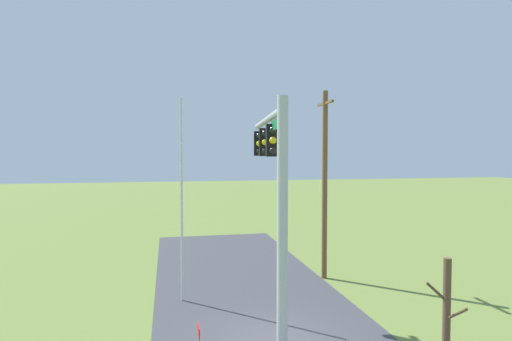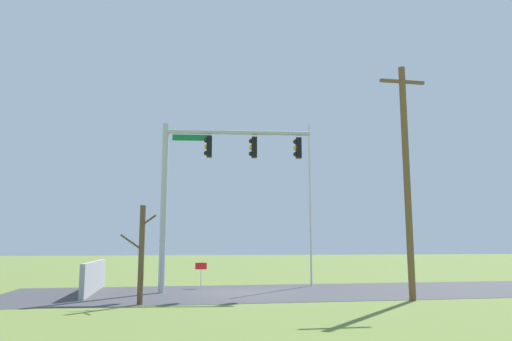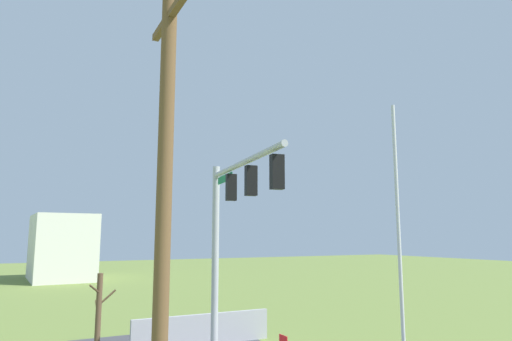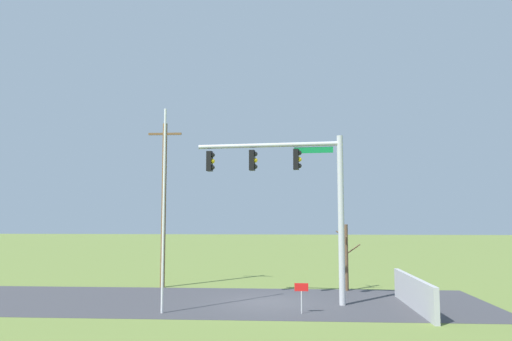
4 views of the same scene
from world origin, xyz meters
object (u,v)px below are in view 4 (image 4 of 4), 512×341
object	(u,v)px
flagpole	(164,209)
utility_pole	(164,201)
open_sign	(301,291)
signal_mast	(299,185)
bare_tree	(346,256)

from	to	relation	value
flagpole	utility_pole	xyz separation A→B (m)	(-1.82, 7.00, 0.54)
utility_pole	open_sign	bearing A→B (deg)	-41.88
signal_mast	open_sign	world-z (taller)	signal_mast
open_sign	utility_pole	bearing A→B (deg)	138.12
flagpole	bare_tree	bearing A→B (deg)	37.85
signal_mast	flagpole	bearing A→B (deg)	-156.57
signal_mast	flagpole	world-z (taller)	flagpole
flagpole	utility_pole	distance (m)	7.25
flagpole	bare_tree	world-z (taller)	flagpole
utility_pole	open_sign	size ratio (longest dim) A/B	7.55
utility_pole	bare_tree	world-z (taller)	utility_pole
bare_tree	open_sign	size ratio (longest dim) A/B	2.86
flagpole	signal_mast	bearing A→B (deg)	23.43
open_sign	bare_tree	bearing A→B (deg)	67.21
utility_pole	signal_mast	bearing A→B (deg)	-31.20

